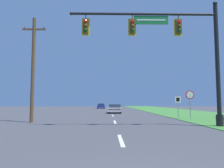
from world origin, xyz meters
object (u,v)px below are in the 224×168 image
(car_ahead, at_px, (115,109))
(far_car, at_px, (101,106))
(stop_sign, at_px, (190,98))
(route_sign_post, at_px, (178,102))
(utility_pole_near, at_px, (33,67))
(signal_mast, at_px, (177,47))

(car_ahead, relative_size, far_car, 0.99)
(car_ahead, xyz_separation_m, stop_sign, (6.30, -11.76, 1.26))
(route_sign_post, relative_size, utility_pole_near, 0.25)
(signal_mast, relative_size, car_ahead, 2.13)
(car_ahead, distance_m, far_car, 24.01)
(signal_mast, xyz_separation_m, utility_pole_near, (-10.11, 3.14, -0.83))
(utility_pole_near, bearing_deg, car_ahead, 64.92)
(car_ahead, xyz_separation_m, utility_pole_near, (-6.72, -14.37, 3.58))
(route_sign_post, height_order, utility_pole_near, utility_pole_near)
(far_car, height_order, route_sign_post, route_sign_post)
(signal_mast, bearing_deg, far_car, 98.39)
(far_car, xyz_separation_m, utility_pole_near, (-4.00, -38.22, 3.58))
(stop_sign, bearing_deg, utility_pole_near, -168.69)
(car_ahead, xyz_separation_m, far_car, (-2.72, 23.85, 0.00))
(car_ahead, height_order, route_sign_post, route_sign_post)
(signal_mast, height_order, route_sign_post, signal_mast)
(signal_mast, height_order, far_car, signal_mast)
(signal_mast, distance_m, stop_sign, 7.17)
(signal_mast, distance_m, far_car, 42.04)
(signal_mast, distance_m, car_ahead, 18.37)
(signal_mast, relative_size, utility_pole_near, 1.19)
(route_sign_post, xyz_separation_m, utility_pole_near, (-12.38, -3.98, 2.66))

